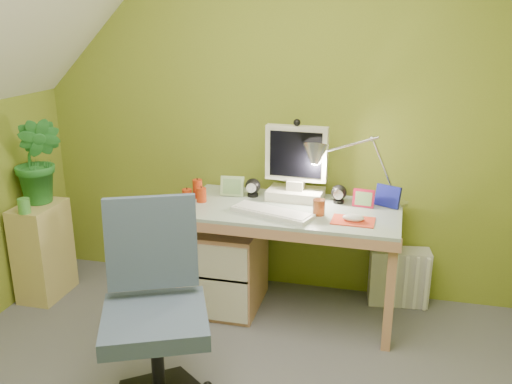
% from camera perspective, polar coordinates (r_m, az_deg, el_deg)
% --- Properties ---
extents(wall_back, '(3.20, 0.01, 2.40)m').
position_cam_1_polar(wall_back, '(3.48, 2.38, 8.44)').
color(wall_back, olive).
rests_on(wall_back, floor).
extents(desk, '(1.31, 0.68, 0.69)m').
position_cam_1_polar(desk, '(3.36, 3.51, -7.23)').
color(desk, tan).
rests_on(desk, floor).
extents(monitor, '(0.36, 0.22, 0.48)m').
position_cam_1_polar(monitor, '(3.33, 4.27, 3.27)').
color(monitor, silver).
rests_on(monitor, desk).
extents(speaker_left, '(0.12, 0.12, 0.12)m').
position_cam_1_polar(speaker_left, '(3.41, -0.33, 0.48)').
color(speaker_left, black).
rests_on(speaker_left, desk).
extents(speaker_right, '(0.10, 0.10, 0.11)m').
position_cam_1_polar(speaker_right, '(3.33, 8.72, -0.21)').
color(speaker_right, black).
rests_on(speaker_right, desk).
extents(keyboard, '(0.51, 0.30, 0.02)m').
position_cam_1_polar(keyboard, '(3.11, 1.72, -2.17)').
color(keyboard, silver).
rests_on(keyboard, desk).
extents(mousepad, '(0.24, 0.18, 0.01)m').
position_cam_1_polar(mousepad, '(3.06, 10.18, -3.00)').
color(mousepad, red).
rests_on(mousepad, desk).
extents(mouse, '(0.13, 0.10, 0.04)m').
position_cam_1_polar(mouse, '(3.05, 10.20, -2.70)').
color(mouse, silver).
rests_on(mouse, mousepad).
extents(amber_tumbler, '(0.08, 0.08, 0.09)m').
position_cam_1_polar(amber_tumbler, '(3.12, 6.64, -1.61)').
color(amber_tumbler, brown).
rests_on(amber_tumbler, desk).
extents(candle_cluster, '(0.17, 0.15, 0.12)m').
position_cam_1_polar(candle_cluster, '(3.37, -6.40, 0.15)').
color(candle_cluster, '#B3300F').
rests_on(candle_cluster, desk).
extents(photo_frame_red, '(0.13, 0.04, 0.11)m').
position_cam_1_polar(photo_frame_red, '(3.28, 11.25, -0.65)').
color(photo_frame_red, '#B61333').
rests_on(photo_frame_red, desk).
extents(photo_frame_blue, '(0.15, 0.09, 0.13)m').
position_cam_1_polar(photo_frame_blue, '(3.32, 13.71, -0.43)').
color(photo_frame_blue, navy).
rests_on(photo_frame_blue, desk).
extents(photo_frame_green, '(0.15, 0.03, 0.13)m').
position_cam_1_polar(photo_frame_green, '(3.43, -2.52, 0.62)').
color(photo_frame_green, '#9CBD82').
rests_on(photo_frame_green, desk).
extents(desk_lamp, '(0.62, 0.37, 0.62)m').
position_cam_1_polar(desk_lamp, '(3.27, 12.10, 3.89)').
color(desk_lamp, silver).
rests_on(desk_lamp, desk).
extents(side_ledge, '(0.24, 0.36, 0.63)m').
position_cam_1_polar(side_ledge, '(3.83, -21.49, -5.77)').
color(side_ledge, tan).
rests_on(side_ledge, floor).
extents(potted_plant, '(0.33, 0.28, 0.56)m').
position_cam_1_polar(potted_plant, '(3.67, -21.91, 3.08)').
color(potted_plant, '#26742D').
rests_on(potted_plant, side_ledge).
extents(green_cup, '(0.08, 0.08, 0.09)m').
position_cam_1_polar(green_cup, '(3.58, -23.22, -1.35)').
color(green_cup, '#4DA243').
rests_on(green_cup, side_ledge).
extents(task_chair, '(0.70, 0.70, 0.96)m').
position_cam_1_polar(task_chair, '(2.55, -10.61, -12.89)').
color(task_chair, '#3B4A61').
rests_on(task_chair, floor).
extents(radiator, '(0.39, 0.19, 0.37)m').
position_cam_1_polar(radiator, '(3.63, 14.80, -8.61)').
color(radiator, silver).
rests_on(radiator, floor).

